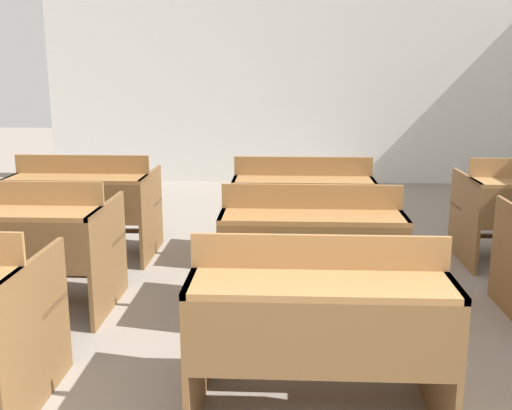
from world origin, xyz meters
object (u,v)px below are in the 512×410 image
bench_second_center (310,247)px  bench_front_center (317,321)px  bench_second_left (23,242)px  bench_third_left (86,203)px  bench_third_center (302,205)px

bench_second_center → bench_front_center: bearing=-90.7°
bench_second_left → bench_third_left: size_ratio=1.00×
bench_front_center → bench_second_center: same height
bench_front_center → bench_second_center: size_ratio=1.00×
bench_front_center → bench_third_center: same height
bench_second_center → bench_third_center: size_ratio=1.00×
bench_front_center → bench_third_left: 2.99m
bench_front_center → bench_second_left: 2.21m
bench_second_left → bench_second_center: (1.89, -0.02, 0.00)m
bench_front_center → bench_second_left: (-1.88, 1.17, 0.00)m
bench_third_left → bench_third_center: same height
bench_third_left → bench_second_center: bearing=-32.8°
bench_second_center → bench_third_center: bearing=91.0°
bench_second_left → bench_second_center: bearing=-0.6°
bench_front_center → bench_third_center: size_ratio=1.00×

